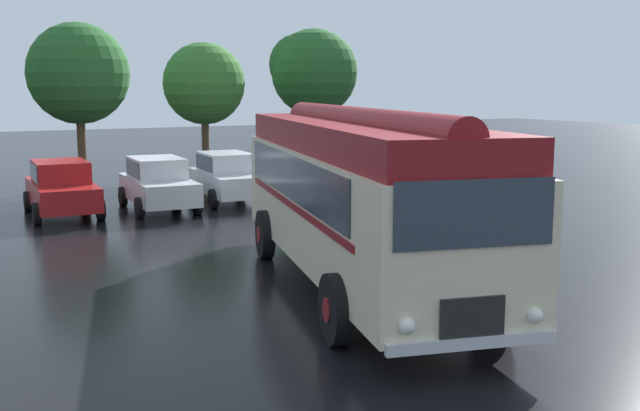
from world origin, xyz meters
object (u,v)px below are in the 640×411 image
object	(u,v)px
vintage_bus	(358,191)
car_mid_right	(227,177)
car_near_left	(62,188)
car_mid_left	(158,183)

from	to	relation	value
vintage_bus	car_mid_right	bearing A→B (deg)	80.38
car_near_left	car_mid_right	distance (m)	5.46
car_mid_left	car_mid_right	bearing A→B (deg)	13.84
vintage_bus	car_near_left	bearing A→B (deg)	107.10
vintage_bus	car_mid_left	xyz separation A→B (m)	(-0.62, 10.97, -1.05)
car_near_left	car_mid_right	bearing A→B (deg)	2.84
vintage_bus	car_near_left	distance (m)	11.90
car_near_left	car_mid_right	xyz separation A→B (m)	(5.45, 0.27, 0.00)
car_mid_left	vintage_bus	bearing A→B (deg)	-86.75
car_near_left	car_mid_left	world-z (taller)	same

